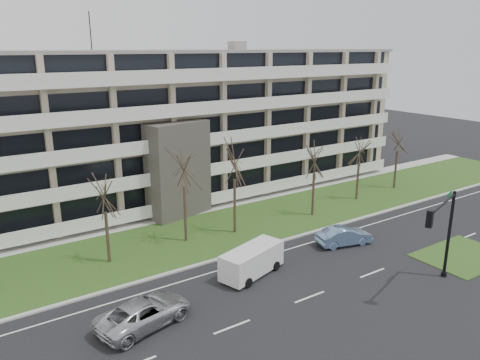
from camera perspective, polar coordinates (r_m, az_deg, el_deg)
ground at (r=31.52m, az=8.49°, el=-13.93°), size 160.00×160.00×0.00m
grass_verge at (r=40.97m, az=-3.86°, el=-6.43°), size 90.00×10.00×0.06m
curb at (r=37.07m, az=0.08°, el=-8.85°), size 90.00×0.35×0.12m
sidewalk at (r=45.50m, az=-7.36°, el=-4.19°), size 90.00×2.00×0.08m
grass_median at (r=40.50m, az=25.49°, el=-8.32°), size 7.00×5.00×0.06m
lane_edge_line at (r=35.98m, az=1.44°, el=-9.76°), size 90.00×0.12×0.01m
apartment_building at (r=49.61m, az=-11.26°, el=6.39°), size 60.50×15.10×18.75m
silver_pickup at (r=28.64m, az=-11.59°, el=-15.55°), size 6.25×3.92×1.61m
blue_sedan at (r=39.27m, az=12.56°, el=-6.68°), size 4.83×2.68×1.51m
white_van at (r=33.49m, az=1.54°, el=-9.55°), size 5.49×3.31×2.00m
traffic_signal at (r=33.34m, az=23.51°, el=-5.39°), size 5.41×2.01×6.54m
tree_2 at (r=35.06m, az=-16.28°, el=-1.41°), size 3.56×3.56×7.12m
tree_3 at (r=37.42m, az=-6.90°, el=1.96°), size 4.26×4.26×8.53m
tree_4 at (r=38.97m, az=-0.67°, el=2.71°), size 4.29×4.29×8.58m
tree_5 at (r=43.91m, az=9.11°, el=2.86°), size 3.73×3.73×7.47m
tree_6 at (r=49.71m, az=14.42°, el=3.90°), size 3.64×3.64×7.27m
tree_7 at (r=55.01m, az=18.78°, el=5.08°), size 3.87×3.87×7.75m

